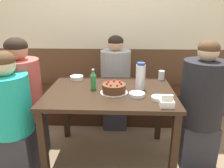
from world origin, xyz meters
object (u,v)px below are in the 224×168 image
at_px(person_teal_shirt, 24,101).
at_px(napkin_holder, 167,103).
at_px(bowl_side_dish, 159,98).
at_px(person_dark_striped, 11,118).
at_px(birthday_cake, 114,88).
at_px(bench_seat, 113,105).
at_px(glass_water_tall, 161,75).
at_px(person_pale_blue_shirt, 201,106).
at_px(bowl_rice_small, 77,78).
at_px(bowl_soup_white, 137,94).
at_px(soju_bottle, 93,80).
at_px(person_grey_tee, 115,83).
at_px(water_pitcher, 140,76).

bearing_deg(person_teal_shirt, napkin_holder, -14.98).
relative_size(napkin_holder, bowl_side_dish, 0.88).
relative_size(person_teal_shirt, person_dark_striped, 1.06).
xyz_separation_m(birthday_cake, person_dark_striped, (-0.90, -0.21, -0.21)).
xyz_separation_m(bench_seat, glass_water_tall, (0.55, -0.45, 0.58)).
height_order(bench_seat, person_pale_blue_shirt, person_pale_blue_shirt).
bearing_deg(bowl_rice_small, bowl_soup_white, -36.17).
relative_size(person_pale_blue_shirt, person_dark_striped, 1.05).
distance_m(soju_bottle, bowl_rice_small, 0.37).
height_order(bowl_rice_small, person_dark_striped, person_dark_striped).
relative_size(person_pale_blue_shirt, person_grey_tee, 1.03).
bearing_deg(water_pitcher, napkin_holder, -66.75).
distance_m(napkin_holder, bowl_soup_white, 0.32).
relative_size(birthday_cake, person_pale_blue_shirt, 0.20).
xyz_separation_m(napkin_holder, person_grey_tee, (-0.44, 1.06, -0.20)).
relative_size(bowl_rice_small, person_dark_striped, 0.12).
relative_size(soju_bottle, bowl_rice_small, 1.39).
bearing_deg(bowl_side_dish, person_teal_shirt, 170.82).
height_order(water_pitcher, glass_water_tall, water_pitcher).
bearing_deg(bench_seat, napkin_holder, -68.49).
height_order(glass_water_tall, person_dark_striped, person_dark_striped).
xyz_separation_m(bench_seat, soju_bottle, (-0.17, -0.79, 0.62)).
xyz_separation_m(birthday_cake, water_pitcher, (0.25, 0.11, 0.09)).
bearing_deg(bowl_soup_white, person_teal_shirt, 173.21).
distance_m(glass_water_tall, person_dark_striped, 1.57).
bearing_deg(person_grey_tee, bowl_side_dish, 23.47).
height_order(birthday_cake, water_pitcher, water_pitcher).
distance_m(bowl_soup_white, person_teal_shirt, 1.13).
bearing_deg(water_pitcher, person_dark_striped, -164.39).
bearing_deg(person_grey_tee, person_pale_blue_shirt, 48.93).
distance_m(bowl_rice_small, person_dark_striped, 0.79).
bearing_deg(glass_water_tall, soju_bottle, -155.01).
height_order(napkin_holder, person_pale_blue_shirt, person_pale_blue_shirt).
height_order(napkin_holder, bowl_soup_white, napkin_holder).
distance_m(birthday_cake, water_pitcher, 0.29).
bearing_deg(birthday_cake, napkin_holder, -35.28).
xyz_separation_m(soju_bottle, napkin_holder, (0.63, -0.40, -0.06)).
xyz_separation_m(birthday_cake, person_pale_blue_shirt, (0.83, 0.03, -0.17)).
relative_size(soju_bottle, napkin_holder, 1.82).
bearing_deg(napkin_holder, person_grey_tee, 112.39).
bearing_deg(person_pale_blue_shirt, bowl_rice_small, -15.90).
bearing_deg(bowl_soup_white, bench_seat, 104.39).
bearing_deg(water_pitcher, person_pale_blue_shirt, -8.27).
xyz_separation_m(birthday_cake, bowl_side_dish, (0.39, -0.16, -0.03)).
distance_m(napkin_holder, person_teal_shirt, 1.39).
distance_m(bowl_rice_small, person_pale_blue_shirt, 1.31).
relative_size(bench_seat, person_pale_blue_shirt, 1.79).
relative_size(water_pitcher, person_pale_blue_shirt, 0.21).
distance_m(bowl_soup_white, bowl_side_dish, 0.20).
bearing_deg(bowl_soup_white, birthday_cake, 159.05).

